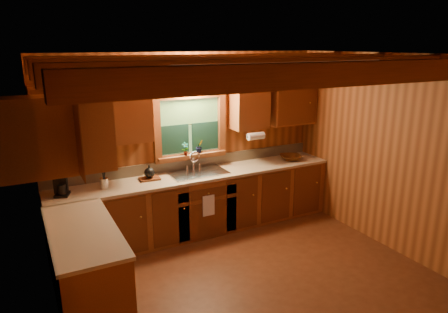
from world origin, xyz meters
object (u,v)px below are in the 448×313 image
(cutting_board, at_px, (150,179))
(wicker_basket, at_px, (291,158))
(sink, at_px, (198,176))
(coffee_maker, at_px, (61,184))

(cutting_board, distance_m, wicker_basket, 2.31)
(sink, relative_size, wicker_basket, 2.40)
(coffee_maker, distance_m, wicker_basket, 3.45)
(sink, bearing_deg, cutting_board, 175.40)
(coffee_maker, relative_size, cutting_board, 1.05)
(sink, xyz_separation_m, coffee_maker, (-1.85, -0.01, 0.18))
(coffee_maker, bearing_deg, wicker_basket, 18.26)
(sink, bearing_deg, coffee_maker, -179.60)
(coffee_maker, relative_size, wicker_basket, 0.84)
(cutting_board, xyz_separation_m, wicker_basket, (2.31, -0.12, 0.03))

